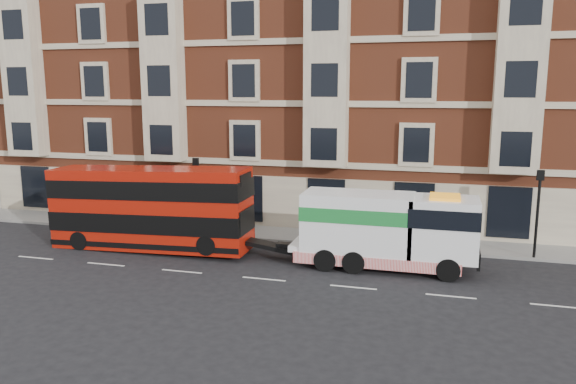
% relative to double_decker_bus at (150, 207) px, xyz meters
% --- Properties ---
extents(ground, '(120.00, 120.00, 0.00)m').
position_rel_double_decker_bus_xyz_m(ground, '(7.15, -2.94, -2.28)').
color(ground, black).
rests_on(ground, ground).
extents(sidewalk, '(90.00, 3.00, 0.15)m').
position_rel_double_decker_bus_xyz_m(sidewalk, '(7.15, 4.56, -2.21)').
color(sidewalk, slate).
rests_on(sidewalk, ground).
extents(victorian_terrace, '(45.00, 12.00, 20.40)m').
position_rel_double_decker_bus_xyz_m(victorian_terrace, '(7.65, 12.06, 7.78)').
color(victorian_terrace, brown).
rests_on(victorian_terrace, ground).
extents(lamp_post_west, '(0.35, 0.15, 4.35)m').
position_rel_double_decker_bus_xyz_m(lamp_post_west, '(1.15, 3.26, 0.39)').
color(lamp_post_west, black).
rests_on(lamp_post_west, sidewalk).
extents(lamp_post_east, '(0.35, 0.15, 4.35)m').
position_rel_double_decker_bus_xyz_m(lamp_post_east, '(19.15, 3.26, 0.39)').
color(lamp_post_east, black).
rests_on(lamp_post_east, sidewalk).
extents(double_decker_bus, '(10.65, 2.44, 4.31)m').
position_rel_double_decker_bus_xyz_m(double_decker_bus, '(0.00, 0.00, 0.00)').
color(double_decker_bus, '#A41609').
rests_on(double_decker_bus, ground).
extents(tow_truck, '(8.53, 2.52, 3.55)m').
position_rel_double_decker_bus_xyz_m(tow_truck, '(12.06, 0.00, -0.40)').
color(tow_truck, white).
rests_on(tow_truck, ground).
extents(pedestrian, '(0.75, 0.65, 1.73)m').
position_rel_double_decker_bus_xyz_m(pedestrian, '(-7.94, 3.93, -1.27)').
color(pedestrian, '#1B1D37').
rests_on(pedestrian, sidewalk).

